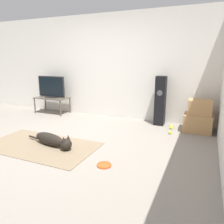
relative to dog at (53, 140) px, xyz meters
The scene contains 13 objects.
ground_plane 0.22m from the dog, 78.27° to the left, with size 12.00×12.00×0.00m, color gray.
wall_back 2.56m from the dog, 89.05° to the left, with size 8.00×0.06×2.55m.
area_rug 0.26m from the dog, 163.86° to the right, with size 1.95×1.08×0.01m.
dog is the anchor object (origin of this frame).
frisbee 1.15m from the dog, 14.32° to the right, with size 0.21×0.21×0.03m.
cardboard_box_lower 2.91m from the dog, 39.88° to the left, with size 0.56×0.46×0.37m.
cardboard_box_upper 2.95m from the dog, 39.66° to the left, with size 0.46×0.38×0.30m.
floor_speaker 2.51m from the dog, 55.26° to the left, with size 0.22×0.23×1.11m.
tv_stand 2.51m from the dog, 128.47° to the left, with size 0.92×0.49×0.44m.
tv 2.57m from the dog, 128.43° to the left, with size 0.83×0.20×0.58m.
tennis_ball_by_boxes 2.27m from the dog, 39.83° to the left, with size 0.07×0.07×0.07m.
tennis_ball_near_speaker 2.48m from the dog, 46.26° to the left, with size 0.07×0.07×0.07m.
tennis_ball_loose_on_carpet 2.55m from the dog, 48.06° to the left, with size 0.07×0.07×0.07m.
Camera 1 is at (2.30, -3.01, 1.48)m, focal length 35.00 mm.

